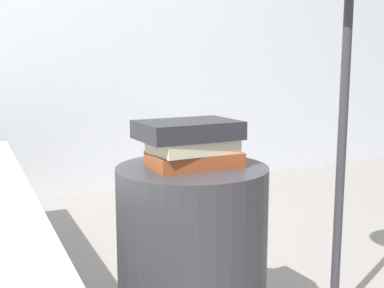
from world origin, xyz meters
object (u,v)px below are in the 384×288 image
(book_rust, at_px, (194,159))
(book_cream, at_px, (192,146))
(book_charcoal, at_px, (188,130))
(side_table, at_px, (192,259))

(book_rust, relative_size, book_cream, 1.08)
(book_cream, bearing_deg, book_charcoal, 113.92)
(book_rust, bearing_deg, side_table, -155.11)
(book_rust, xyz_separation_m, book_charcoal, (-0.02, 0.01, 0.09))
(book_charcoal, bearing_deg, book_cream, -63.51)
(book_cream, relative_size, book_charcoal, 0.84)
(side_table, relative_size, book_charcoal, 2.01)
(book_rust, height_order, book_cream, book_cream)
(book_rust, height_order, book_charcoal, book_charcoal)
(side_table, xyz_separation_m, book_cream, (-0.00, -0.01, 0.35))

